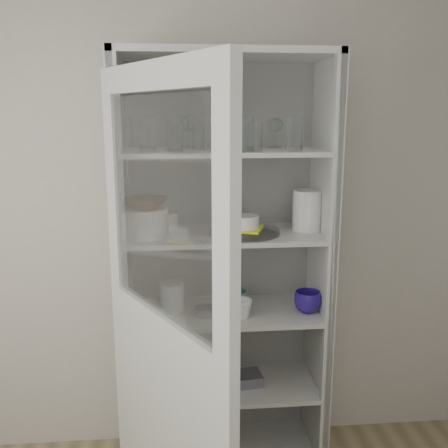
% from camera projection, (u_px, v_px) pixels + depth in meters
% --- Properties ---
extents(wall_back, '(3.60, 0.02, 2.60)m').
position_uv_depth(wall_back, '(182.00, 216.00, 2.62)').
color(wall_back, beige).
rests_on(wall_back, ground).
extents(pantry_cabinet, '(1.00, 0.45, 2.10)m').
position_uv_depth(pantry_cabinet, '(223.00, 290.00, 2.55)').
color(pantry_cabinet, silver).
rests_on(pantry_cabinet, floor).
extents(cupboard_door, '(0.48, 0.80, 2.00)m').
position_uv_depth(cupboard_door, '(165.00, 372.00, 1.88)').
color(cupboard_door, silver).
rests_on(cupboard_door, floor).
extents(tumbler_0, '(0.08, 0.08, 0.14)m').
position_uv_depth(tumbler_0, '(148.00, 135.00, 2.18)').
color(tumbler_0, silver).
rests_on(tumbler_0, shelf_glass).
extents(tumbler_1, '(0.07, 0.07, 0.14)m').
position_uv_depth(tumbler_1, '(175.00, 136.00, 2.19)').
color(tumbler_1, silver).
rests_on(tumbler_1, shelf_glass).
extents(tumbler_2, '(0.09, 0.09, 0.14)m').
position_uv_depth(tumbler_2, '(175.00, 136.00, 2.18)').
color(tumbler_2, silver).
rests_on(tumbler_2, shelf_glass).
extents(tumbler_3, '(0.10, 0.10, 0.15)m').
position_uv_depth(tumbler_3, '(240.00, 134.00, 2.22)').
color(tumbler_3, silver).
rests_on(tumbler_3, shelf_glass).
extents(tumbler_4, '(0.10, 0.10, 0.16)m').
position_uv_depth(tumbler_4, '(245.00, 134.00, 2.19)').
color(tumbler_4, silver).
rests_on(tumbler_4, shelf_glass).
extents(tumbler_5, '(0.07, 0.07, 0.12)m').
position_uv_depth(tumbler_5, '(256.00, 137.00, 2.22)').
color(tumbler_5, silver).
rests_on(tumbler_5, shelf_glass).
extents(tumbler_6, '(0.09, 0.09, 0.15)m').
position_uv_depth(tumbler_6, '(295.00, 134.00, 2.21)').
color(tumbler_6, silver).
rests_on(tumbler_6, shelf_glass).
extents(tumbler_7, '(0.08, 0.08, 0.13)m').
position_uv_depth(tumbler_7, '(173.00, 136.00, 2.27)').
color(tumbler_7, silver).
rests_on(tumbler_7, shelf_glass).
extents(tumbler_8, '(0.08, 0.08, 0.13)m').
position_uv_depth(tumbler_8, '(198.00, 136.00, 2.32)').
color(tumbler_8, silver).
rests_on(tumbler_8, shelf_glass).
extents(tumbler_9, '(0.08, 0.08, 0.13)m').
position_uv_depth(tumbler_9, '(214.00, 136.00, 2.33)').
color(tumbler_9, silver).
rests_on(tumbler_9, shelf_glass).
extents(goblet_0, '(0.08, 0.08, 0.17)m').
position_uv_depth(goblet_0, '(189.00, 130.00, 2.41)').
color(goblet_0, silver).
rests_on(goblet_0, shelf_glass).
extents(goblet_1, '(0.08, 0.08, 0.17)m').
position_uv_depth(goblet_1, '(182.00, 130.00, 2.41)').
color(goblet_1, silver).
rests_on(goblet_1, shelf_glass).
extents(goblet_2, '(0.07, 0.07, 0.16)m').
position_uv_depth(goblet_2, '(273.00, 132.00, 2.42)').
color(goblet_2, silver).
rests_on(goblet_2, shelf_glass).
extents(goblet_3, '(0.07, 0.07, 0.16)m').
position_uv_depth(goblet_3, '(276.00, 131.00, 2.42)').
color(goblet_3, silver).
rests_on(goblet_3, shelf_glass).
extents(plate_stack_front, '(0.21, 0.21, 0.07)m').
position_uv_depth(plate_stack_front, '(146.00, 229.00, 2.33)').
color(plate_stack_front, white).
rests_on(plate_stack_front, shelf_plates).
extents(plate_stack_back, '(0.19, 0.19, 0.08)m').
position_uv_depth(plate_stack_back, '(159.00, 221.00, 2.49)').
color(plate_stack_back, white).
rests_on(plate_stack_back, shelf_plates).
extents(cream_bowl, '(0.27, 0.27, 0.07)m').
position_uv_depth(cream_bowl, '(145.00, 215.00, 2.32)').
color(cream_bowl, white).
rests_on(cream_bowl, plate_stack_front).
extents(terracotta_bowl, '(0.26, 0.26, 0.05)m').
position_uv_depth(terracotta_bowl, '(145.00, 203.00, 2.30)').
color(terracotta_bowl, '#582510').
rests_on(terracotta_bowl, cream_bowl).
extents(glass_platter, '(0.35, 0.35, 0.02)m').
position_uv_depth(glass_platter, '(245.00, 232.00, 2.39)').
color(glass_platter, silver).
rests_on(glass_platter, shelf_plates).
extents(yellow_trivet, '(0.21, 0.21, 0.01)m').
position_uv_depth(yellow_trivet, '(245.00, 229.00, 2.39)').
color(yellow_trivet, '#FFF52D').
rests_on(yellow_trivet, glass_platter).
extents(white_ramekin, '(0.15, 0.15, 0.06)m').
position_uv_depth(white_ramekin, '(245.00, 221.00, 2.38)').
color(white_ramekin, white).
rests_on(white_ramekin, yellow_trivet).
extents(grey_bowl_stack, '(0.14, 0.14, 0.20)m').
position_uv_depth(grey_bowl_stack, '(307.00, 210.00, 2.44)').
color(grey_bowl_stack, white).
rests_on(grey_bowl_stack, shelf_plates).
extents(mug_blue, '(0.18, 0.18, 0.11)m').
position_uv_depth(mug_blue, '(308.00, 302.00, 2.47)').
color(mug_blue, navy).
rests_on(mug_blue, shelf_mugs).
extents(mug_teal, '(0.10, 0.10, 0.09)m').
position_uv_depth(mug_teal, '(238.00, 299.00, 2.52)').
color(mug_teal, teal).
rests_on(mug_teal, shelf_mugs).
extents(mug_white, '(0.11, 0.11, 0.09)m').
position_uv_depth(mug_white, '(242.00, 309.00, 2.40)').
color(mug_white, white).
rests_on(mug_white, shelf_mugs).
extents(teal_jar, '(0.09, 0.09, 0.11)m').
position_uv_depth(teal_jar, '(233.00, 296.00, 2.53)').
color(teal_jar, teal).
rests_on(teal_jar, shelf_mugs).
extents(measuring_cups, '(0.10, 0.10, 0.04)m').
position_uv_depth(measuring_cups, '(205.00, 311.00, 2.44)').
color(measuring_cups, '#A6A5B3').
rests_on(measuring_cups, shelf_mugs).
extents(white_canister, '(0.14, 0.14, 0.14)m').
position_uv_depth(white_canister, '(172.00, 296.00, 2.49)').
color(white_canister, white).
rests_on(white_canister, shelf_mugs).
extents(cream_dish, '(0.25, 0.25, 0.07)m').
position_uv_depth(cream_dish, '(207.00, 377.00, 2.58)').
color(cream_dish, white).
rests_on(cream_dish, shelf_bot).
extents(tin_box, '(0.20, 0.15, 0.05)m').
position_uv_depth(tin_box, '(243.00, 379.00, 2.57)').
color(tin_box, gray).
rests_on(tin_box, shelf_bot).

